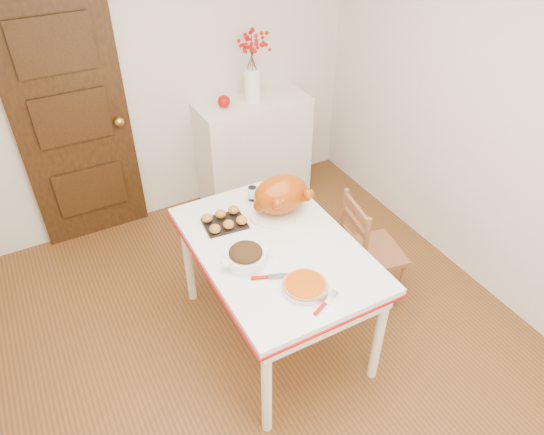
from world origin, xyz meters
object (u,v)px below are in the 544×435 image
chair_oak (373,250)px  pumpkin_pie (305,285)px  turkey_platter (281,196)px  sideboard (254,151)px  kitchen_table (276,292)px

chair_oak → pumpkin_pie: 1.00m
chair_oak → turkey_platter: (-0.61, 0.27, 0.50)m
sideboard → chair_oak: size_ratio=1.10×
sideboard → turkey_platter: 1.47m
kitchen_table → turkey_platter: size_ratio=3.21×
kitchen_table → turkey_platter: (0.19, 0.27, 0.54)m
sideboard → turkey_platter: turkey_platter is taller
kitchen_table → turkey_platter: turkey_platter is taller
kitchen_table → pumpkin_pie: bearing=-95.2°
chair_oak → kitchen_table: bearing=100.5°
sideboard → kitchen_table: bearing=-112.0°
sideboard → pumpkin_pie: (-0.68, -1.99, 0.35)m
sideboard → pumpkin_pie: sideboard is taller
turkey_platter → pumpkin_pie: bearing=-113.6°
turkey_platter → pumpkin_pie: (-0.22, -0.67, -0.11)m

